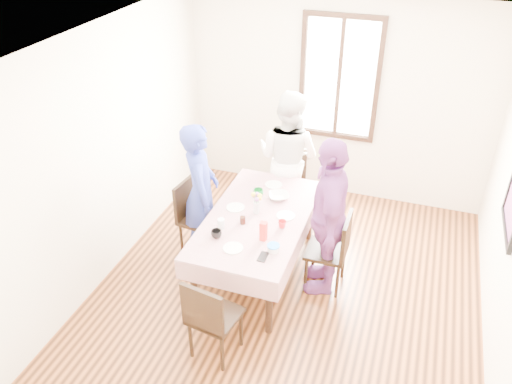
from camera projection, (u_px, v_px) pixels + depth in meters
ground at (287, 291)px, 5.66m from camera, size 4.50×4.50×0.00m
back_wall at (338, 100)px, 6.75m from camera, size 4.00×0.00×4.00m
window_frame at (340, 79)px, 6.58m from camera, size 1.02×0.06×1.62m
window_pane at (340, 78)px, 6.59m from camera, size 0.90×0.02×1.50m
dining_table at (257, 246)px, 5.73m from camera, size 0.91×1.75×0.75m
tablecloth at (258, 217)px, 5.53m from camera, size 1.03×1.87×0.01m
chair_left at (200, 219)px, 6.03m from camera, size 0.47×0.47×0.91m
chair_right at (326, 251)px, 5.52m from camera, size 0.42×0.42×0.91m
chair_far at (288, 186)px, 6.65m from camera, size 0.47×0.47×0.91m
chair_near at (215, 315)px, 4.72m from camera, size 0.48×0.48×0.91m
person_left at (200, 192)px, 5.82m from camera, size 0.62×0.72×1.66m
person_far at (288, 158)px, 6.42m from camera, size 0.99×0.86×1.73m
person_right at (328, 217)px, 5.30m from camera, size 0.64×1.11×1.78m
mug_black at (216, 234)px, 5.19m from camera, size 0.11×0.11×0.09m
mug_flag at (282, 224)px, 5.34m from camera, size 0.12×0.12×0.08m
mug_green at (258, 193)px, 5.85m from camera, size 0.16×0.16×0.09m
serving_bowl at (279, 196)px, 5.82m from camera, size 0.29×0.29×0.05m
juice_carton at (263, 231)px, 5.13m from camera, size 0.07×0.07×0.21m
butter_tub at (273, 248)px, 5.01m from camera, size 0.12×0.12×0.06m
jam_jar at (243, 220)px, 5.40m from camera, size 0.06×0.06×0.08m
drinking_glass at (221, 224)px, 5.33m from camera, size 0.08×0.08×0.11m
smartphone at (263, 257)px, 4.95m from camera, size 0.08×0.16×0.01m
flower_vase at (256, 208)px, 5.56m from camera, size 0.07×0.07×0.13m
plate_left at (235, 208)px, 5.66m from camera, size 0.20×0.20×0.01m
plate_right at (286, 216)px, 5.53m from camera, size 0.20×0.20×0.01m
plate_far at (274, 185)px, 6.07m from camera, size 0.20×0.20×0.01m
plate_near at (233, 248)px, 5.06m from camera, size 0.20×0.20×0.01m
butter_lid at (273, 246)px, 5.00m from camera, size 0.12×0.12×0.01m
flower_bunch at (257, 198)px, 5.50m from camera, size 0.09×0.09×0.10m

